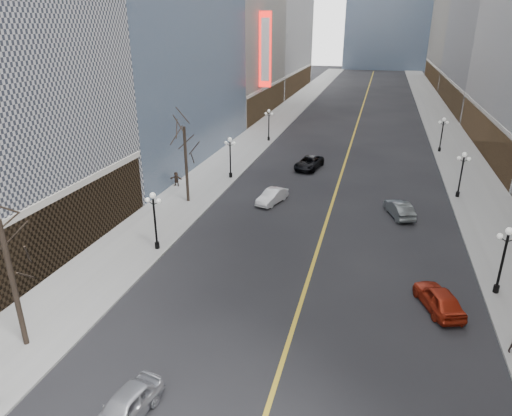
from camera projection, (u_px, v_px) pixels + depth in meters
The scene contains 18 objects.
sidewalk_east at pixel (453, 146), 64.33m from camera, with size 6.00×230.00×0.15m, color gray.
sidewalk_west at pixel (261, 134), 71.10m from camera, with size 6.00×230.00×0.15m, color gray.
lane_line at pixel (356, 127), 76.69m from camera, with size 0.25×200.00×0.02m, color gold.
streetlamp_east_1 at pixel (504, 254), 28.00m from camera, with size 1.26×0.44×4.52m.
streetlamp_east_2 at pixel (462, 170), 44.11m from camera, with size 1.26×0.44×4.52m.
streetlamp_east_3 at pixel (442, 131), 60.22m from camera, with size 1.26×0.44×4.52m.
streetlamp_west_1 at pixel (154, 215), 33.70m from camera, with size 1.26×0.44×4.52m.
streetlamp_west_2 at pixel (230, 153), 49.81m from camera, with size 1.26×0.44×4.52m.
streetlamp_west_3 at pixel (269, 122), 65.92m from camera, with size 1.26×0.44×4.52m.
theatre_marquee at pixel (265, 50), 76.04m from camera, with size 2.00×0.55×12.00m.
tree_west_near at pixel (3, 241), 22.12m from camera, with size 3.60×3.60×7.92m.
tree_west_far at pixel (185, 139), 41.81m from camera, with size 3.60×3.60×7.92m.
car_nb_near at pixel (125, 407), 19.65m from camera, with size 1.61×4.00×1.36m, color #B6B7BE.
car_nb_mid at pixel (272, 196), 43.69m from camera, with size 1.42×4.07×1.34m, color silver.
car_nb_far at pixel (309, 163), 54.09m from camera, with size 2.38×5.17×1.44m, color black.
car_sb_mid at pixel (439, 299), 27.31m from camera, with size 1.72×4.27×1.46m, color maroon.
car_sb_far at pixel (399, 209), 40.63m from camera, with size 1.50×4.31×1.42m, color #575E60.
ped_west_far at pixel (176, 179), 47.84m from camera, with size 1.40×0.40×1.51m, color #2F221A.
Camera 1 is at (3.55, 1.98, 16.00)m, focal length 32.00 mm.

